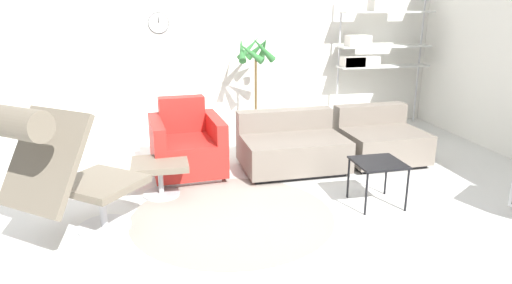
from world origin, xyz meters
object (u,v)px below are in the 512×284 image
at_px(couch_low, 291,148).
at_px(ottoman, 160,169).
at_px(armchair_red, 187,147).
at_px(side_table, 378,166).
at_px(potted_plant, 255,86).
at_px(shelf_unit, 373,40).
at_px(couch_second, 379,141).
at_px(lounge_chair, 58,161).

bearing_deg(couch_low, ottoman, 16.29).
height_order(armchair_red, side_table, armchair_red).
relative_size(ottoman, potted_plant, 0.38).
distance_m(couch_low, shelf_unit, 2.52).
xyz_separation_m(armchair_red, couch_low, (1.17, -0.08, -0.06)).
distance_m(couch_second, side_table, 1.32).
bearing_deg(armchair_red, potted_plant, -133.41).
bearing_deg(potted_plant, couch_low, -84.43).
bearing_deg(lounge_chair, ottoman, 90.00).
bearing_deg(lounge_chair, couch_low, 70.81).
bearing_deg(lounge_chair, armchair_red, 93.84).
relative_size(armchair_red, potted_plant, 0.61).
relative_size(side_table, potted_plant, 0.30).
distance_m(couch_low, side_table, 1.23).
bearing_deg(side_table, couch_low, 114.20).
distance_m(ottoman, couch_low, 1.54).
xyz_separation_m(lounge_chair, ottoman, (0.72, 0.89, -0.44)).
relative_size(armchair_red, side_table, 2.01).
xyz_separation_m(ottoman, potted_plant, (1.33, 1.85, 0.45)).
height_order(armchair_red, couch_low, armchair_red).
relative_size(lounge_chair, side_table, 2.74).
bearing_deg(shelf_unit, side_table, -113.75).
bearing_deg(couch_second, couch_low, 0.78).
height_order(ottoman, potted_plant, potted_plant).
relative_size(side_table, shelf_unit, 0.22).
bearing_deg(armchair_red, couch_low, 171.38).
xyz_separation_m(couch_low, shelf_unit, (1.68, 1.56, 1.06)).
bearing_deg(lounge_chair, shelf_unit, 75.86).
relative_size(lounge_chair, potted_plant, 0.83).
height_order(armchair_red, couch_second, armchair_red).
height_order(lounge_chair, couch_second, lounge_chair).
height_order(ottoman, shelf_unit, shelf_unit).
bearing_deg(ottoman, armchair_red, 62.12).
distance_m(lounge_chair, couch_second, 3.62).
bearing_deg(shelf_unit, lounge_chair, -142.81).
bearing_deg(potted_plant, side_table, -75.67).
bearing_deg(ottoman, shelf_unit, 32.90).
bearing_deg(potted_plant, ottoman, -125.82).
relative_size(ottoman, side_table, 1.24).
distance_m(side_table, potted_plant, 2.59).
relative_size(armchair_red, couch_low, 0.76).
xyz_separation_m(lounge_chair, armchair_red, (1.01, 1.45, -0.41)).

